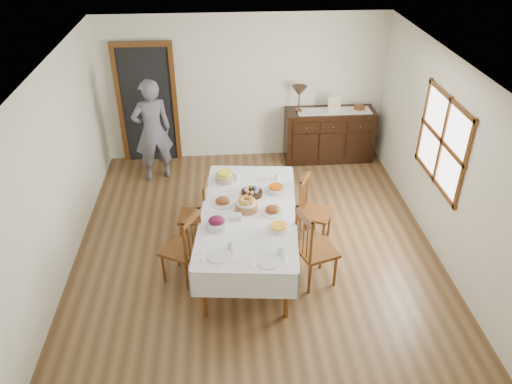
{
  "coord_description": "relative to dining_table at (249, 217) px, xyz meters",
  "views": [
    {
      "loc": [
        -0.41,
        -5.42,
        4.4
      ],
      "look_at": [
        0.0,
        0.1,
        0.95
      ],
      "focal_mm": 35.0,
      "sensor_mm": 36.0,
      "label": 1
    }
  ],
  "objects": [
    {
      "name": "pineapple_bowl",
      "position": [
        -0.28,
        0.79,
        0.16
      ],
      "size": [
        0.27,
        0.27,
        0.14
      ],
      "color": "tan",
      "rests_on": "dining_table"
    },
    {
      "name": "carrot_bowl",
      "position": [
        0.4,
        0.45,
        0.14
      ],
      "size": [
        0.25,
        0.25,
        0.09
      ],
      "color": "silver",
      "rests_on": "dining_table"
    },
    {
      "name": "sideboard",
      "position": [
        1.64,
        2.87,
        -0.25
      ],
      "size": [
        1.59,
        0.58,
        0.96
      ],
      "color": "black",
      "rests_on": "ground"
    },
    {
      "name": "runner",
      "position": [
        1.69,
        2.83,
        0.24
      ],
      "size": [
        1.3,
        0.35,
        0.01
      ],
      "color": "white",
      "rests_on": "sideboard"
    },
    {
      "name": "setting_right",
      "position": [
        0.21,
        -0.97,
        0.12
      ],
      "size": [
        0.43,
        0.31,
        0.1
      ],
      "color": "silver",
      "rests_on": "dining_table"
    },
    {
      "name": "ham_platter_b",
      "position": [
        0.31,
        -0.04,
        0.12
      ],
      "size": [
        0.31,
        0.31,
        0.11
      ],
      "color": "silver",
      "rests_on": "dining_table"
    },
    {
      "name": "butter_dish",
      "position": [
        -0.17,
        -0.16,
        0.13
      ],
      "size": [
        0.15,
        0.1,
        0.07
      ],
      "color": "silver",
      "rests_on": "dining_table"
    },
    {
      "name": "room_shell",
      "position": [
        -0.03,
        0.57,
        0.92
      ],
      "size": [
        5.02,
        6.02,
        2.65
      ],
      "color": "silver",
      "rests_on": "ground"
    },
    {
      "name": "bread_basket",
      "position": [
        -0.02,
        0.04,
        0.17
      ],
      "size": [
        0.29,
        0.29,
        0.18
      ],
      "color": "olive",
      "rests_on": "dining_table"
    },
    {
      "name": "casserole_dish",
      "position": [
        0.34,
        -0.42,
        0.13
      ],
      "size": [
        0.25,
        0.25,
        0.07
      ],
      "color": "silver",
      "rests_on": "dining_table"
    },
    {
      "name": "picture_frame",
      "position": [
        1.67,
        2.78,
        0.37
      ],
      "size": [
        0.22,
        0.08,
        0.28
      ],
      "color": "beige",
      "rests_on": "sideboard"
    },
    {
      "name": "setting_left",
      "position": [
        -0.35,
        -0.84,
        0.12
      ],
      "size": [
        0.43,
        0.31,
        0.1
      ],
      "color": "silver",
      "rests_on": "dining_table"
    },
    {
      "name": "dining_table",
      "position": [
        0.0,
        0.0,
        0.0
      ],
      "size": [
        1.45,
        2.5,
        0.82
      ],
      "rotation": [
        0.0,
        0.0,
        -0.1
      ],
      "color": "white",
      "rests_on": "ground"
    },
    {
      "name": "deco_bowl",
      "position": [
        2.16,
        2.89,
        0.26
      ],
      "size": [
        0.2,
        0.2,
        0.06
      ],
      "color": "#5A3112",
      "rests_on": "sideboard"
    },
    {
      "name": "glass_far_a",
      "position": [
        -0.11,
        0.83,
        0.14
      ],
      "size": [
        0.07,
        0.07,
        0.1
      ],
      "color": "silver",
      "rests_on": "dining_table"
    },
    {
      "name": "ham_platter_a",
      "position": [
        -0.33,
        0.21,
        0.12
      ],
      "size": [
        0.31,
        0.31,
        0.11
      ],
      "color": "silver",
      "rests_on": "dining_table"
    },
    {
      "name": "person",
      "position": [
        -1.45,
        2.39,
        0.22
      ],
      "size": [
        0.69,
        0.57,
        1.9
      ],
      "primitive_type": "imported",
      "rotation": [
        0.0,
        0.0,
        3.5
      ],
      "color": "slate",
      "rests_on": "ground"
    },
    {
      "name": "chair_left_near",
      "position": [
        -0.83,
        -0.29,
        -0.2
      ],
      "size": [
        0.58,
        0.58,
        1.03
      ],
      "rotation": [
        0.0,
        0.0,
        -2.07
      ],
      "color": "#5A3112",
      "rests_on": "ground"
    },
    {
      "name": "table_lamp",
      "position": [
        1.07,
        2.89,
        0.59
      ],
      "size": [
        0.26,
        0.26,
        0.46
      ],
      "color": "brown",
      "rests_on": "sideboard"
    },
    {
      "name": "beet_bowl",
      "position": [
        -0.4,
        -0.32,
        0.16
      ],
      "size": [
        0.26,
        0.26,
        0.15
      ],
      "color": "silver",
      "rests_on": "dining_table"
    },
    {
      "name": "ground",
      "position": [
        0.12,
        0.15,
        -0.72
      ],
      "size": [
        6.0,
        6.0,
        0.0
      ],
      "primitive_type": "plane",
      "color": "brown"
    },
    {
      "name": "egg_basket",
      "position": [
        0.07,
        0.39,
        0.13
      ],
      "size": [
        0.29,
        0.29,
        0.11
      ],
      "color": "black",
      "rests_on": "dining_table"
    },
    {
      "name": "chair_left_far",
      "position": [
        -0.69,
        0.5,
        -0.23
      ],
      "size": [
        0.44,
        0.44,
        0.98
      ],
      "rotation": [
        0.0,
        0.0,
        -1.65
      ],
      "color": "#5A3112",
      "rests_on": "ground"
    },
    {
      "name": "chair_right_near",
      "position": [
        0.77,
        -0.46,
        -0.18
      ],
      "size": [
        0.57,
        0.57,
        1.08
      ],
      "rotation": [
        0.0,
        0.0,
        1.89
      ],
      "color": "#5A3112",
      "rests_on": "ground"
    },
    {
      "name": "glass_far_b",
      "position": [
        0.45,
        0.77,
        0.15
      ],
      "size": [
        0.07,
        0.07,
        0.1
      ],
      "color": "silver",
      "rests_on": "dining_table"
    },
    {
      "name": "chair_right_far",
      "position": [
        0.92,
        0.45,
        -0.21
      ],
      "size": [
        0.56,
        0.56,
        1.01
      ],
      "rotation": [
        0.0,
        0.0,
        1.12
      ],
      "color": "#5A3112",
      "rests_on": "ground"
    }
  ]
}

